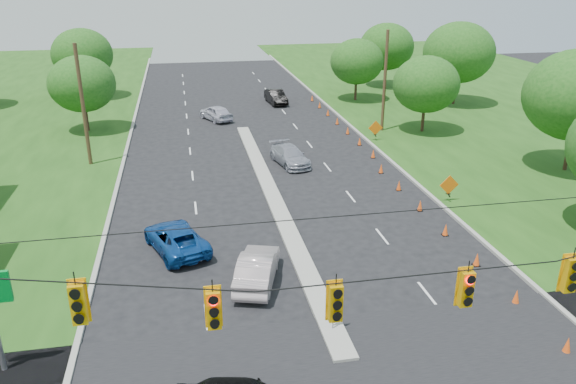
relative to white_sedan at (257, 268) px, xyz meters
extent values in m
cube|color=gray|center=(-7.64, 19.53, -0.76)|extent=(0.25, 110.00, 0.16)
cube|color=gray|center=(12.56, 19.53, -0.76)|extent=(0.25, 110.00, 0.16)
cube|color=gray|center=(2.46, 10.53, -0.76)|extent=(1.00, 34.00, 0.18)
cylinder|color=gray|center=(2.46, -4.47, 0.14)|extent=(0.06, 0.06, 1.80)
cube|color=white|center=(2.46, -4.47, 0.94)|extent=(0.55, 0.04, 0.70)
cylinder|color=black|center=(2.46, -11.47, 6.24)|extent=(24.00, 0.04, 0.04)
cube|color=#FFB006|center=(-5.54, -11.47, 5.99)|extent=(0.34, 0.24, 1.00)
cube|color=#FFB006|center=(-2.54, -11.47, 5.47)|extent=(0.34, 0.24, 1.00)
cube|color=#FFB006|center=(0.46, -11.47, 5.29)|extent=(0.34, 0.24, 1.00)
cube|color=#FFB006|center=(3.96, -11.47, 5.29)|extent=(0.34, 0.24, 1.00)
cube|color=#FFB006|center=(6.96, -11.47, 5.38)|extent=(0.34, 0.24, 1.00)
cylinder|color=#422D1C|center=(-10.04, 19.53, 3.74)|extent=(0.28, 0.28, 9.00)
cylinder|color=#422D1C|center=(14.96, 24.53, 3.74)|extent=(0.28, 0.28, 9.00)
cone|color=#FF5716|center=(10.96, -7.47, -0.41)|extent=(0.32, 0.32, 0.70)
cone|color=#FF5716|center=(10.96, -3.97, -0.41)|extent=(0.32, 0.32, 0.70)
cone|color=#FF5716|center=(10.96, -0.47, -0.41)|extent=(0.32, 0.32, 0.70)
cone|color=#FF5716|center=(10.96, 3.03, -0.41)|extent=(0.32, 0.32, 0.70)
cone|color=#FF5716|center=(10.96, 6.53, -0.41)|extent=(0.32, 0.32, 0.70)
cone|color=#FF5716|center=(10.96, 10.03, -0.41)|extent=(0.32, 0.32, 0.70)
cone|color=#FF5716|center=(10.96, 13.53, -0.41)|extent=(0.32, 0.32, 0.70)
cone|color=#FF5716|center=(11.56, 17.03, -0.41)|extent=(0.32, 0.32, 0.70)
cone|color=#FF5716|center=(11.56, 20.53, -0.41)|extent=(0.32, 0.32, 0.70)
cone|color=#FF5716|center=(11.56, 24.03, -0.41)|extent=(0.32, 0.32, 0.70)
cone|color=#FF5716|center=(11.56, 27.53, -0.41)|extent=(0.32, 0.32, 0.70)
cone|color=#FF5716|center=(11.56, 31.03, -0.41)|extent=(0.32, 0.32, 0.70)
cone|color=#FF5716|center=(11.56, 34.53, -0.41)|extent=(0.32, 0.32, 0.70)
cone|color=#FF5716|center=(11.56, 38.03, -0.41)|extent=(0.32, 0.32, 0.70)
cube|color=black|center=(13.26, 7.53, -0.21)|extent=(0.06, 0.58, 0.26)
cube|color=black|center=(13.26, 7.53, -0.21)|extent=(0.06, 0.58, 0.26)
cube|color=orange|center=(13.26, 7.53, 0.39)|extent=(1.27, 0.05, 1.27)
cube|color=black|center=(13.26, 21.53, -0.21)|extent=(0.06, 0.58, 0.26)
cube|color=black|center=(13.26, 21.53, -0.21)|extent=(0.06, 0.58, 0.26)
cube|color=orange|center=(13.26, 21.53, 0.39)|extent=(1.27, 0.05, 1.27)
cylinder|color=black|center=(-11.54, 29.53, 0.50)|extent=(0.28, 0.28, 2.52)
ellipsoid|color=#194C14|center=(-11.54, 29.53, 3.58)|extent=(5.88, 5.88, 5.04)
cylinder|color=black|center=(-13.54, 44.53, 0.68)|extent=(0.28, 0.28, 2.88)
ellipsoid|color=#194C14|center=(-13.54, 44.53, 4.20)|extent=(6.72, 6.72, 5.76)
cylinder|color=black|center=(24.46, 11.53, 0.86)|extent=(0.28, 0.28, 3.24)
cylinder|color=black|center=(18.46, 23.53, 0.50)|extent=(0.28, 0.28, 2.52)
ellipsoid|color=#194C14|center=(18.46, 23.53, 3.58)|extent=(5.88, 5.88, 5.04)
cylinder|color=black|center=(26.46, 33.53, 0.86)|extent=(0.28, 0.28, 3.24)
ellipsoid|color=#194C14|center=(26.46, 33.53, 4.82)|extent=(7.56, 7.56, 6.48)
cylinder|color=black|center=(22.46, 44.53, 0.68)|extent=(0.28, 0.28, 2.88)
ellipsoid|color=#194C14|center=(22.46, 44.53, 4.20)|extent=(6.72, 6.72, 5.76)
cylinder|color=black|center=(16.46, 37.53, 0.50)|extent=(0.28, 0.28, 2.52)
ellipsoid|color=#194C14|center=(16.46, 37.53, 3.58)|extent=(5.88, 5.88, 5.04)
imported|color=#BBA8AB|center=(0.00, 0.00, 0.00)|extent=(2.85, 4.86, 1.51)
imported|color=navy|center=(-3.73, 4.04, -0.06)|extent=(3.87, 5.50, 1.39)
imported|color=gray|center=(4.83, 16.75, -0.07)|extent=(2.82, 5.02, 1.37)
imported|color=#B4B1C3|center=(0.30, 31.35, -0.01)|extent=(3.43, 4.71, 1.49)
imported|color=black|center=(7.33, 37.57, 0.01)|extent=(2.07, 4.80, 1.54)
camera|label=1|loc=(-2.95, -22.96, 12.97)|focal=35.00mm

